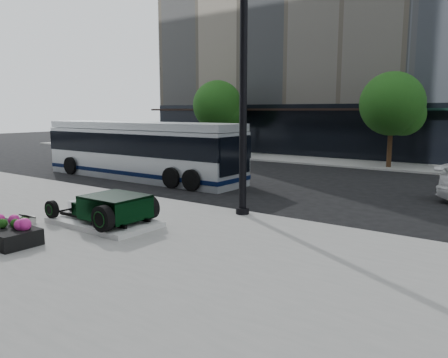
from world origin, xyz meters
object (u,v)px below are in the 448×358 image
Objects in this scene: transit_bus at (140,150)px; lamppost at (243,100)px; flower_planter at (4,233)px; hot_rod at (110,207)px.

lamppost is at bearing -23.96° from transit_bus.
hot_rod is at bearing 69.44° from flower_planter.
lamppost is at bearing 62.35° from flower_planter.
hot_rod is 5.31m from lamppost.
flower_planter is at bearing -60.73° from transit_bus.
transit_bus reaches higher than hot_rod.
hot_rod is at bearing -48.39° from transit_bus.
transit_bus is at bearing 156.04° from lamppost.
transit_bus is (-6.79, 7.64, 0.79)m from hot_rod.
hot_rod is 2.88m from flower_planter.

